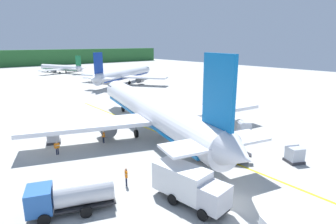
# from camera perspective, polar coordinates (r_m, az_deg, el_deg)

# --- Properties ---
(ground) EXTENTS (240.00, 320.00, 0.20)m
(ground) POSITION_cam_1_polar(r_m,az_deg,el_deg) (63.62, -23.24, 1.33)
(ground) COLOR #A8A8A3
(airliner_foreground) EXTENTS (34.33, 41.19, 11.90)m
(airliner_foreground) POSITION_cam_1_polar(r_m,az_deg,el_deg) (39.32, -3.57, 0.35)
(airliner_foreground) COLOR white
(airliner_foreground) RESTS_ON ground
(airliner_mid_apron) EXTENTS (32.57, 27.61, 10.25)m
(airliner_mid_apron) POSITION_cam_1_polar(r_m,az_deg,el_deg) (90.06, -9.06, 7.71)
(airliner_mid_apron) COLOR silver
(airliner_mid_apron) RESTS_ON ground
(airliner_far_taxiway) EXTENTS (21.40, 25.45, 7.62)m
(airliner_far_taxiway) POSITION_cam_1_polar(r_m,az_deg,el_deg) (129.35, -21.18, 8.52)
(airliner_far_taxiway) COLOR white
(airliner_far_taxiway) RESTS_ON ground
(service_truck_fuel) EXTENTS (5.11, 5.94, 2.56)m
(service_truck_fuel) POSITION_cam_1_polar(r_m,az_deg,el_deg) (31.42, 8.98, -7.63)
(service_truck_fuel) COLOR silver
(service_truck_fuel) RESTS_ON ground
(service_truck_baggage) EXTENTS (3.08, 6.80, 2.97)m
(service_truck_baggage) POSITION_cam_1_polar(r_m,az_deg,el_deg) (23.03, 4.33, -14.76)
(service_truck_baggage) COLOR silver
(service_truck_baggage) RESTS_ON ground
(service_truck_catering) EXTENTS (6.65, 4.08, 2.40)m
(service_truck_catering) POSITION_cam_1_polar(r_m,az_deg,el_deg) (23.22, -19.68, -16.02)
(service_truck_catering) COLOR #2659A5
(service_truck_catering) RESTS_ON ground
(cargo_container_near) EXTENTS (2.37, 2.37, 2.06)m
(cargo_container_near) POSITION_cam_1_polar(r_m,az_deg,el_deg) (40.53, 15.52, -3.27)
(cargo_container_near) COLOR #333338
(cargo_container_near) RESTS_ON ground
(cargo_container_mid) EXTENTS (2.17, 2.17, 2.04)m
(cargo_container_mid) POSITION_cam_1_polar(r_m,az_deg,el_deg) (38.95, -22.73, -4.60)
(cargo_container_mid) COLOR #333338
(cargo_container_mid) RESTS_ON ground
(cargo_container_far) EXTENTS (2.26, 2.26, 1.86)m
(cargo_container_far) POSITION_cam_1_polar(r_m,az_deg,el_deg) (33.44, 24.71, -8.02)
(cargo_container_far) COLOR #333338
(cargo_container_far) RESTS_ON ground
(crew_marshaller) EXTENTS (0.39, 0.59, 1.74)m
(crew_marshaller) POSITION_cam_1_polar(r_m,az_deg,el_deg) (25.99, -8.66, -12.84)
(crew_marshaller) COLOR #191E33
(crew_marshaller) RESTS_ON ground
(crew_loader_left) EXTENTS (0.30, 0.62, 1.68)m
(crew_loader_left) POSITION_cam_1_polar(r_m,az_deg,el_deg) (36.93, -13.25, -4.82)
(crew_loader_left) COLOR #191E33
(crew_loader_left) RESTS_ON ground
(crew_loader_right) EXTENTS (0.63, 0.25, 1.62)m
(crew_loader_right) POSITION_cam_1_polar(r_m,az_deg,el_deg) (34.84, -22.01, -6.72)
(crew_loader_right) COLOR #191E33
(crew_loader_right) RESTS_ON ground
(apron_guide_line) EXTENTS (0.30, 60.00, 0.01)m
(apron_guide_line) POSITION_cam_1_polar(r_m,az_deg,el_deg) (37.49, 1.63, -5.73)
(apron_guide_line) COLOR yellow
(apron_guide_line) RESTS_ON ground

